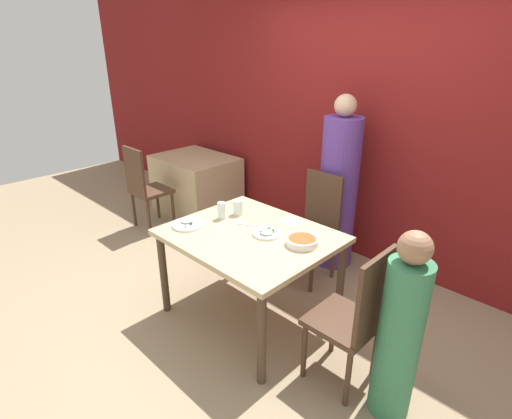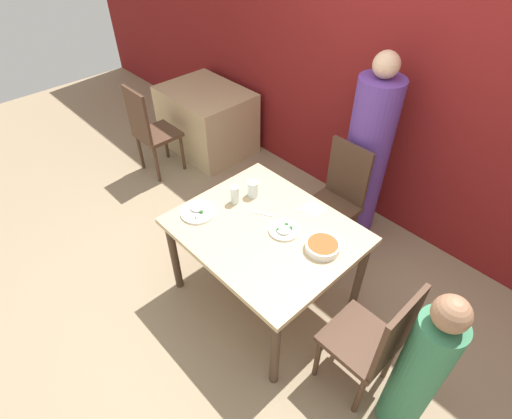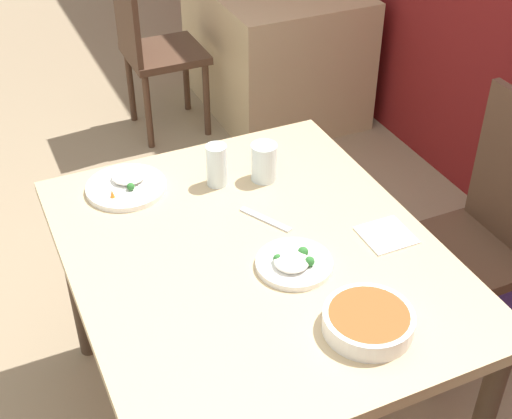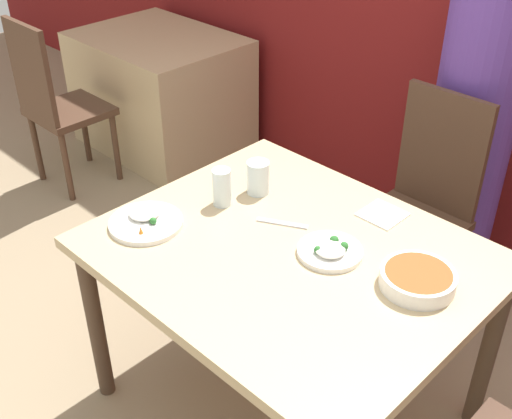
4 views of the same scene
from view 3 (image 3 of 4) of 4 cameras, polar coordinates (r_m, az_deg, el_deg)
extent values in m
plane|color=#998466|center=(2.54, -0.12, -16.39)|extent=(10.00, 10.00, 0.00)
cube|color=tan|center=(2.01, -0.15, -3.78)|extent=(1.21, 1.00, 0.04)
cylinder|color=#4C3828|center=(2.57, -14.27, -5.51)|extent=(0.06, 0.06, 0.70)
cylinder|color=#4C3828|center=(2.78, 3.56, -0.67)|extent=(0.06, 0.06, 0.70)
cube|color=#4C3323|center=(2.54, 15.83, -3.62)|extent=(0.40, 0.40, 0.04)
cylinder|color=#4C3323|center=(2.70, 10.15, -6.38)|extent=(0.04, 0.04, 0.43)
cylinder|color=#4C3323|center=(2.52, 14.24, -10.92)|extent=(0.04, 0.04, 0.43)
cylinder|color=#4C3323|center=(2.87, 15.70, -4.40)|extent=(0.04, 0.04, 0.43)
cylinder|color=white|center=(1.78, 8.97, -8.85)|extent=(0.23, 0.23, 0.05)
cylinder|color=#BC5123|center=(1.76, 9.04, -8.32)|extent=(0.20, 0.20, 0.01)
cylinder|color=white|center=(2.28, -10.35, 1.76)|extent=(0.25, 0.25, 0.02)
ellipsoid|color=white|center=(2.29, -10.19, 2.67)|extent=(0.11, 0.11, 0.02)
cone|color=orange|center=(2.21, -11.43, 1.25)|extent=(0.01, 0.01, 0.03)
sphere|color=#2D702D|center=(2.24, -9.99, 1.82)|extent=(0.02, 0.02, 0.02)
cylinder|color=white|center=(1.95, 3.06, -4.35)|extent=(0.21, 0.21, 0.02)
ellipsoid|color=white|center=(1.92, 2.85, -4.17)|extent=(0.10, 0.10, 0.03)
sphere|color=#2D702D|center=(1.92, 4.31, -4.16)|extent=(0.03, 0.03, 0.03)
sphere|color=#2D702D|center=(1.93, 1.74, -3.95)|extent=(0.03, 0.03, 0.03)
sphere|color=#2D702D|center=(1.95, 3.78, -3.40)|extent=(0.03, 0.03, 0.03)
cylinder|color=silver|center=(2.26, 0.64, 3.81)|extent=(0.08, 0.08, 0.12)
cylinder|color=silver|center=(2.24, -3.16, 3.56)|extent=(0.07, 0.07, 0.14)
cube|color=white|center=(2.09, 10.37, -2.04)|extent=(0.14, 0.14, 0.01)
cube|color=silver|center=(2.11, 0.75, -0.79)|extent=(0.17, 0.10, 0.01)
cube|color=tan|center=(4.17, 1.49, 12.83)|extent=(1.00, 0.76, 0.73)
cube|color=#4C3323|center=(3.92, -7.31, 12.29)|extent=(0.40, 0.40, 0.04)
cube|color=#4C3323|center=(3.77, -10.41, 15.67)|extent=(0.38, 0.03, 0.53)
cylinder|color=#4C3323|center=(3.92, -3.98, 8.75)|extent=(0.04, 0.04, 0.43)
cylinder|color=#4C3323|center=(4.20, -5.62, 10.62)|extent=(0.04, 0.04, 0.43)
cylinder|color=#4C3323|center=(3.84, -8.62, 7.74)|extent=(0.04, 0.04, 0.43)
cylinder|color=#4C3323|center=(4.12, -10.00, 9.70)|extent=(0.04, 0.04, 0.43)
camera|label=1|loc=(1.35, -131.20, -22.79)|focal=28.00mm
camera|label=2|loc=(0.99, -130.84, 19.80)|focal=28.00mm
camera|label=4|loc=(0.70, -86.16, -0.06)|focal=45.00mm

